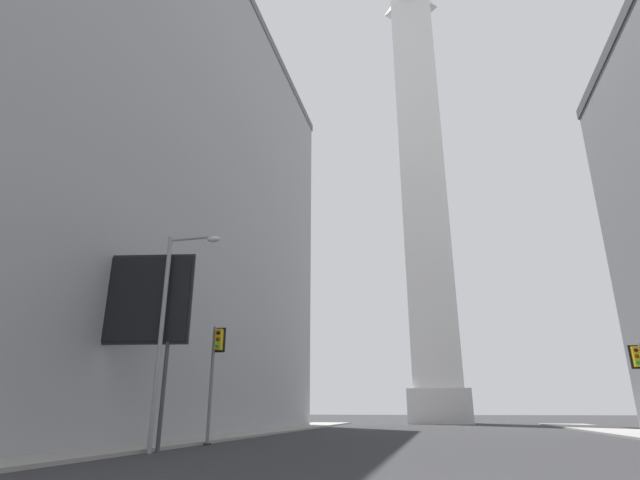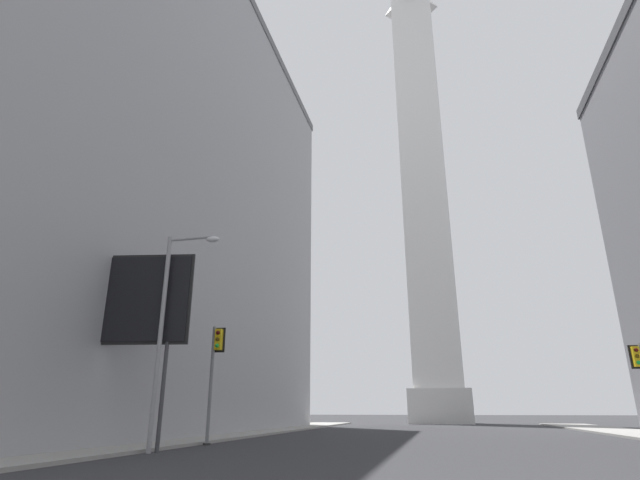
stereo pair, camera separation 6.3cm
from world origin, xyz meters
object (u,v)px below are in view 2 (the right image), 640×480
at_px(obelisk, 423,173).
at_px(traffic_light_mid_left, 214,365).
at_px(billboard_sign, 131,302).
at_px(street_lamp, 169,316).

bearing_deg(obelisk, traffic_light_mid_left, -103.44).
bearing_deg(billboard_sign, street_lamp, -3.49).
xyz_separation_m(obelisk, street_lamp, (-10.94, -51.67, -30.79)).
height_order(obelisk, billboard_sign, obelisk).
bearing_deg(street_lamp, traffic_light_mid_left, 91.63).
relative_size(traffic_light_mid_left, billboard_sign, 0.69).
height_order(obelisk, traffic_light_mid_left, obelisk).
distance_m(traffic_light_mid_left, street_lamp, 5.52).
distance_m(street_lamp, billboard_sign, 2.22).
xyz_separation_m(traffic_light_mid_left, street_lamp, (0.15, -5.26, 1.67)).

